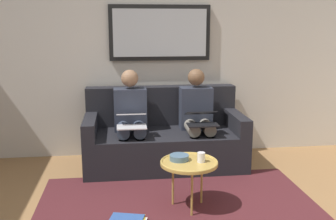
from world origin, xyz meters
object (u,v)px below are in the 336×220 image
bowl (179,158)px  person_right (131,116)px  laptop_black (202,118)px  couch (164,138)px  cup (201,157)px  framed_mirror (160,33)px  coffee_table (189,163)px  laptop_silver (131,120)px  person_left (197,115)px

bowl → person_right: bearing=-69.8°
laptop_black → person_right: person_right is taller
laptop_black → couch: bearing=-38.5°
cup → laptop_black: laptop_black is taller
framed_mirror → coffee_table: framed_mirror is taller
cup → laptop_silver: 1.10m
laptop_black → laptop_silver: 0.78m
cup → bowl: bearing=-21.7°
cup → laptop_silver: size_ratio=0.26×
couch → coffee_table: size_ratio=3.55×
bowl → laptop_black: bearing=-114.2°
person_left → coffee_table: bearing=75.3°
person_right → bowl: bearing=110.2°
coffee_table → person_right: bearing=-67.2°
cup → person_right: person_right is taller
couch → person_left: bearing=170.1°
couch → bowl: size_ratio=10.59×
person_left → framed_mirror: bearing=-49.4°
framed_mirror → person_left: bearing=130.6°
person_left → laptop_black: 0.24m
person_right → laptop_silver: person_right is taller
couch → coffee_table: couch is taller
person_left → person_right: 0.78m
couch → person_right: person_right is taller
person_left → laptop_silver: (0.78, 0.25, 0.02)m
laptop_black → person_right: bearing=-17.3°
coffee_table → laptop_silver: size_ratio=1.52×
framed_mirror → person_left: (-0.39, 0.46, -0.94)m
person_left → person_right: (0.78, 0.00, 0.00)m
laptop_silver → framed_mirror: bearing=-119.2°
coffee_table → laptop_silver: (0.48, -0.90, 0.20)m
coffee_table → person_left: (-0.30, -1.15, 0.18)m
person_left → person_right: bearing=0.0°
laptop_black → person_right: size_ratio=0.30×
coffee_table → laptop_black: 0.97m
laptop_silver → person_left: bearing=-162.6°
laptop_black → laptop_silver: (0.78, 0.00, 0.00)m
cup → laptop_black: bearing=-101.9°
bowl → coffee_table: bearing=146.4°
person_left → laptop_black: size_ratio=3.36×
person_left → laptop_silver: person_left is taller
couch → person_right: bearing=9.9°
cup → bowl: (0.19, -0.07, -0.02)m
coffee_table → person_left: 1.20m
person_right → laptop_black: bearing=162.7°
framed_mirror → laptop_silver: framed_mirror is taller
framed_mirror → bowl: bearing=90.4°
coffee_table → person_left: bearing=-104.7°
laptop_black → laptop_silver: laptop_black is taller
person_right → couch: bearing=-170.1°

